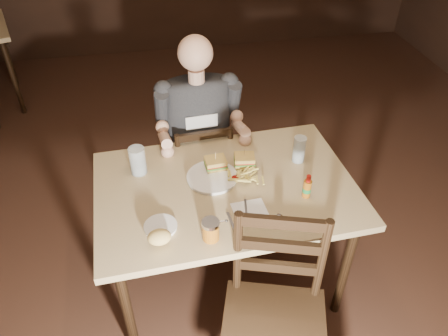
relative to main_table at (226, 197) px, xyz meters
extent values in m
plane|color=black|center=(-0.04, 0.01, -0.70)|extent=(7.00, 7.00, 0.00)
cube|color=tan|center=(0.00, 0.00, 0.05)|extent=(1.36, 0.94, 0.04)
cylinder|color=black|center=(-0.56, -0.38, -0.33)|extent=(0.05, 0.05, 0.73)
cylinder|color=black|center=(-0.59, 0.33, -0.33)|extent=(0.05, 0.05, 0.73)
cylinder|color=black|center=(0.59, -0.33, -0.33)|extent=(0.05, 0.05, 0.73)
cylinder|color=black|center=(0.56, 0.38, -0.33)|extent=(0.05, 0.05, 0.73)
cylinder|color=black|center=(-1.55, 2.29, -0.33)|extent=(0.04, 0.04, 0.73)
cylinder|color=black|center=(-1.73, 2.91, -0.33)|extent=(0.04, 0.04, 0.73)
cylinder|color=white|center=(-0.06, 0.07, 0.08)|extent=(0.27, 0.27, 0.01)
ellipsoid|color=maroon|center=(0.06, 0.04, 0.09)|extent=(0.04, 0.04, 0.01)
cylinder|color=silver|center=(-0.43, 0.20, 0.15)|extent=(0.09, 0.09, 0.16)
cylinder|color=silver|center=(0.43, 0.14, 0.15)|extent=(0.07, 0.07, 0.15)
cube|color=white|center=(0.08, -0.20, 0.07)|extent=(0.17, 0.16, 0.00)
cube|color=silver|center=(-0.02, -0.29, 0.08)|extent=(0.03, 0.20, 0.00)
cube|color=silver|center=(0.06, -0.19, 0.08)|extent=(0.04, 0.15, 0.00)
cylinder|color=white|center=(-0.35, -0.23, 0.08)|extent=(0.16, 0.16, 0.01)
ellipsoid|color=#D8B562|center=(-0.36, -0.32, 0.11)|extent=(0.11, 0.09, 0.06)
camera|label=1|loc=(-0.32, -1.65, 1.55)|focal=35.00mm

